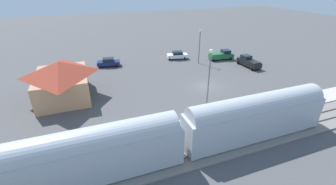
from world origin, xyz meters
The scene contains 12 objects.
ground_plane centered at (0.00, 0.00, 0.00)m, with size 200.00×200.00×0.00m, color #4C4C4F.
railway_track centered at (-14.00, 0.00, 0.09)m, with size 4.80×70.00×0.30m.
platform centered at (-10.00, 0.00, 0.15)m, with size 3.20×46.00×0.30m.
station_building centered at (4.00, 22.00, 2.94)m, with size 10.39×7.88×5.64m.
pedestrian_on_platform centered at (-10.77, 7.22, 1.28)m, with size 0.36×0.36×1.71m.
pedestrian_waiting_far centered at (-10.49, 2.32, 1.28)m, with size 0.36×0.36×1.71m.
pickup_black centered at (5.39, -12.84, 1.03)m, with size 5.47×2.64×2.14m.
pickup_green centered at (11.29, -10.21, 1.03)m, with size 2.43×5.55×2.14m.
sedan_navy centered at (15.58, 13.95, 0.88)m, with size 2.62×4.76×1.74m.
sedan_white centered at (15.12, -1.12, 0.88)m, with size 2.71×4.78×1.74m.
light_pole_near_platform centered at (-7.20, 3.95, 5.34)m, with size 0.44×0.44×8.60m.
light_pole_lot_center centered at (10.82, -4.24, 4.50)m, with size 0.44×0.44×7.06m.
Camera 1 is at (-30.32, 18.21, 16.06)m, focal length 24.34 mm.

